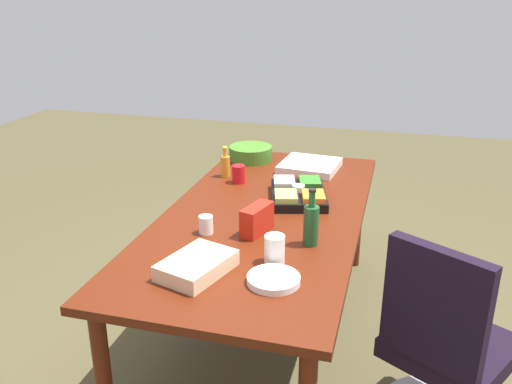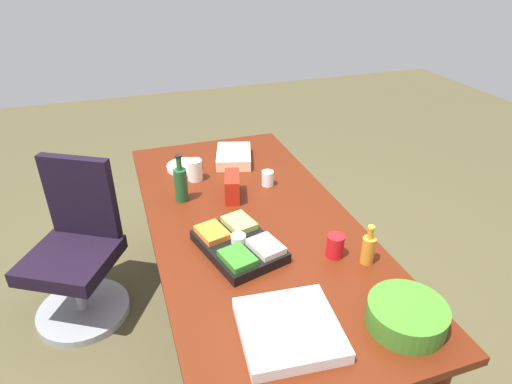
{
  "view_description": "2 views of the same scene",
  "coord_description": "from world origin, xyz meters",
  "px_view_note": "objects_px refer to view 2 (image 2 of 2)",
  "views": [
    {
      "loc": [
        -2.6,
        -0.67,
        1.93
      ],
      "look_at": [
        0.14,
        0.08,
        0.84
      ],
      "focal_mm": 38.05,
      "sensor_mm": 36.0,
      "label": 1
    },
    {
      "loc": [
        1.82,
        -0.59,
        2.05
      ],
      "look_at": [
        -0.13,
        0.06,
        0.87
      ],
      "focal_mm": 30.75,
      "sensor_mm": 36.0,
      "label": 2
    }
  ],
  "objects_px": {
    "wine_bottle": "(181,183)",
    "conference_table": "(252,232)",
    "dressing_bottle": "(368,249)",
    "paper_cup": "(268,178)",
    "pizza_box": "(289,329)",
    "paper_plate_stack": "(184,167)",
    "office_chair": "(78,260)",
    "chip_bag_red": "(232,186)",
    "sheet_cake": "(234,156)",
    "red_solo_cup": "(335,246)",
    "mayo_jar": "(195,170)",
    "salad_bowl": "(407,315)",
    "veggie_tray": "(239,244)"
  },
  "relations": [
    {
      "from": "conference_table",
      "to": "mayo_jar",
      "type": "relative_size",
      "value": 16.82
    },
    {
      "from": "sheet_cake",
      "to": "dressing_bottle",
      "type": "xyz_separation_m",
      "value": [
        1.21,
        0.27,
        0.04
      ]
    },
    {
      "from": "paper_plate_stack",
      "to": "office_chair",
      "type": "bearing_deg",
      "value": -74.11
    },
    {
      "from": "office_chair",
      "to": "sheet_cake",
      "type": "xyz_separation_m",
      "value": [
        -0.21,
        1.05,
        0.44
      ]
    },
    {
      "from": "veggie_tray",
      "to": "chip_bag_red",
      "type": "bearing_deg",
      "value": 167.28
    },
    {
      "from": "office_chair",
      "to": "wine_bottle",
      "type": "distance_m",
      "value": 0.84
    },
    {
      "from": "chip_bag_red",
      "to": "salad_bowl",
      "type": "relative_size",
      "value": 0.67
    },
    {
      "from": "sheet_cake",
      "to": "pizza_box",
      "type": "bearing_deg",
      "value": -8.39
    },
    {
      "from": "veggie_tray",
      "to": "paper_cup",
      "type": "bearing_deg",
      "value": 148.08
    },
    {
      "from": "red_solo_cup",
      "to": "veggie_tray",
      "type": "height_order",
      "value": "red_solo_cup"
    },
    {
      "from": "pizza_box",
      "to": "salad_bowl",
      "type": "distance_m",
      "value": 0.45
    },
    {
      "from": "conference_table",
      "to": "sheet_cake",
      "type": "distance_m",
      "value": 0.73
    },
    {
      "from": "veggie_tray",
      "to": "salad_bowl",
      "type": "relative_size",
      "value": 1.62
    },
    {
      "from": "wine_bottle",
      "to": "conference_table",
      "type": "bearing_deg",
      "value": 43.78
    },
    {
      "from": "red_solo_cup",
      "to": "pizza_box",
      "type": "bearing_deg",
      "value": -45.88
    },
    {
      "from": "salad_bowl",
      "to": "conference_table",
      "type": "bearing_deg",
      "value": -159.61
    },
    {
      "from": "wine_bottle",
      "to": "chip_bag_red",
      "type": "bearing_deg",
      "value": 77.73
    },
    {
      "from": "chip_bag_red",
      "to": "dressing_bottle",
      "type": "bearing_deg",
      "value": 28.77
    },
    {
      "from": "office_chair",
      "to": "red_solo_cup",
      "type": "height_order",
      "value": "office_chair"
    },
    {
      "from": "conference_table",
      "to": "chip_bag_red",
      "type": "relative_size",
      "value": 10.97
    },
    {
      "from": "office_chair",
      "to": "chip_bag_red",
      "type": "distance_m",
      "value": 1.06
    },
    {
      "from": "red_solo_cup",
      "to": "pizza_box",
      "type": "height_order",
      "value": "red_solo_cup"
    },
    {
      "from": "pizza_box",
      "to": "dressing_bottle",
      "type": "bearing_deg",
      "value": 125.01
    },
    {
      "from": "mayo_jar",
      "to": "wine_bottle",
      "type": "bearing_deg",
      "value": -28.85
    },
    {
      "from": "mayo_jar",
      "to": "paper_plate_stack",
      "type": "distance_m",
      "value": 0.18
    },
    {
      "from": "chip_bag_red",
      "to": "wine_bottle",
      "type": "height_order",
      "value": "wine_bottle"
    },
    {
      "from": "chip_bag_red",
      "to": "salad_bowl",
      "type": "xyz_separation_m",
      "value": [
        1.13,
        0.35,
        -0.02
      ]
    },
    {
      "from": "chip_bag_red",
      "to": "sheet_cake",
      "type": "xyz_separation_m",
      "value": [
        -0.45,
        0.14,
        -0.03
      ]
    },
    {
      "from": "mayo_jar",
      "to": "dressing_bottle",
      "type": "bearing_deg",
      "value": 28.87
    },
    {
      "from": "conference_table",
      "to": "veggie_tray",
      "type": "distance_m",
      "value": 0.29
    },
    {
      "from": "mayo_jar",
      "to": "salad_bowl",
      "type": "bearing_deg",
      "value": 19.88
    },
    {
      "from": "office_chair",
      "to": "chip_bag_red",
      "type": "bearing_deg",
      "value": 75.18
    },
    {
      "from": "dressing_bottle",
      "to": "wine_bottle",
      "type": "height_order",
      "value": "wine_bottle"
    },
    {
      "from": "conference_table",
      "to": "mayo_jar",
      "type": "bearing_deg",
      "value": -160.95
    },
    {
      "from": "office_chair",
      "to": "sheet_cake",
      "type": "distance_m",
      "value": 1.16
    },
    {
      "from": "conference_table",
      "to": "dressing_bottle",
      "type": "height_order",
      "value": "dressing_bottle"
    },
    {
      "from": "chip_bag_red",
      "to": "veggie_tray",
      "type": "distance_m",
      "value": 0.5
    },
    {
      "from": "red_solo_cup",
      "to": "salad_bowl",
      "type": "height_order",
      "value": "red_solo_cup"
    },
    {
      "from": "pizza_box",
      "to": "red_solo_cup",
      "type": "bearing_deg",
      "value": 139.81
    },
    {
      "from": "red_solo_cup",
      "to": "paper_plate_stack",
      "type": "xyz_separation_m",
      "value": [
        -1.11,
        -0.49,
        -0.04
      ]
    },
    {
      "from": "office_chair",
      "to": "chip_bag_red",
      "type": "height_order",
      "value": "office_chair"
    },
    {
      "from": "pizza_box",
      "to": "paper_plate_stack",
      "type": "bearing_deg",
      "value": -169.94
    },
    {
      "from": "paper_cup",
      "to": "pizza_box",
      "type": "distance_m",
      "value": 1.15
    },
    {
      "from": "chip_bag_red",
      "to": "mayo_jar",
      "type": "bearing_deg",
      "value": -150.86
    },
    {
      "from": "dressing_bottle",
      "to": "sheet_cake",
      "type": "bearing_deg",
      "value": -167.2
    },
    {
      "from": "salad_bowl",
      "to": "veggie_tray",
      "type": "bearing_deg",
      "value": -144.23
    },
    {
      "from": "office_chair",
      "to": "paper_plate_stack",
      "type": "relative_size",
      "value": 4.51
    },
    {
      "from": "conference_table",
      "to": "paper_cup",
      "type": "bearing_deg",
      "value": 148.06
    },
    {
      "from": "veggie_tray",
      "to": "conference_table",
      "type": "bearing_deg",
      "value": 148.11
    },
    {
      "from": "sheet_cake",
      "to": "dressing_bottle",
      "type": "distance_m",
      "value": 1.24
    }
  ]
}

